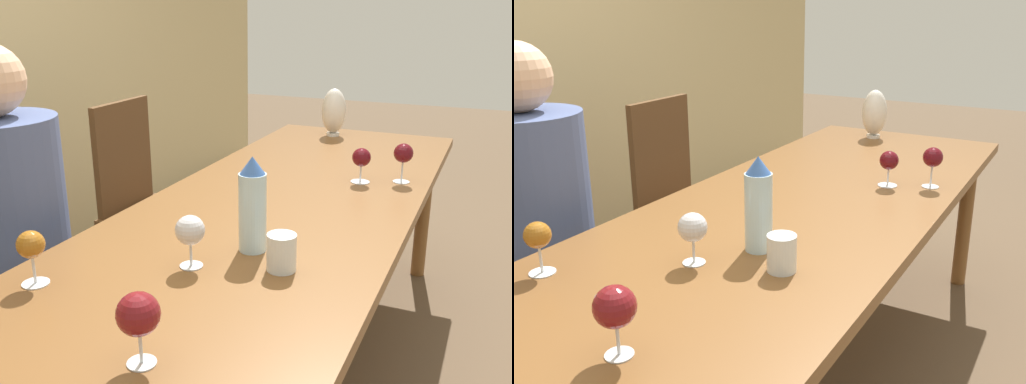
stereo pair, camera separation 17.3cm
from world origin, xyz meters
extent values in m
cube|color=brown|center=(0.00, 0.00, 0.71)|extent=(3.17, 0.89, 0.04)
cylinder|color=brown|center=(1.48, -0.34, 0.34)|extent=(0.07, 0.07, 0.69)
cylinder|color=brown|center=(1.48, 0.34, 0.34)|extent=(0.07, 0.07, 0.69)
cylinder|color=#ADCCD6|center=(-0.07, -0.07, 0.84)|extent=(0.08, 0.08, 0.22)
cone|color=#33599E|center=(-0.07, -0.07, 0.97)|extent=(0.07, 0.07, 0.05)
cylinder|color=silver|center=(-0.16, -0.19, 0.78)|extent=(0.08, 0.08, 0.10)
cylinder|color=silver|center=(1.40, 0.13, 0.74)|extent=(0.07, 0.07, 0.01)
ellipsoid|color=silver|center=(1.40, 0.13, 0.86)|extent=(0.12, 0.12, 0.23)
cylinder|color=silver|center=(0.66, -0.19, 0.73)|extent=(0.07, 0.07, 0.00)
cylinder|color=silver|center=(0.66, -0.19, 0.76)|extent=(0.01, 0.01, 0.06)
sphere|color=#510C14|center=(0.66, -0.19, 0.83)|extent=(0.07, 0.07, 0.07)
cylinder|color=silver|center=(-0.47, 0.33, 0.73)|extent=(0.07, 0.07, 0.00)
cylinder|color=silver|center=(-0.47, 0.33, 0.77)|extent=(0.01, 0.01, 0.07)
sphere|color=#995B19|center=(-0.47, 0.33, 0.83)|extent=(0.07, 0.07, 0.07)
cylinder|color=silver|center=(-0.23, 0.03, 0.73)|extent=(0.06, 0.06, 0.00)
cylinder|color=silver|center=(-0.23, 0.03, 0.76)|extent=(0.01, 0.01, 0.06)
sphere|color=silver|center=(-0.23, 0.03, 0.83)|extent=(0.08, 0.08, 0.08)
cylinder|color=silver|center=(0.73, -0.34, 0.73)|extent=(0.06, 0.06, 0.00)
cylinder|color=silver|center=(0.73, -0.34, 0.77)|extent=(0.01, 0.01, 0.08)
sphere|color=#510C14|center=(0.73, -0.34, 0.84)|extent=(0.07, 0.07, 0.07)
cylinder|color=silver|center=(-0.64, -0.10, 0.73)|extent=(0.06, 0.06, 0.00)
cylinder|color=silver|center=(-0.64, -0.10, 0.77)|extent=(0.01, 0.01, 0.07)
sphere|color=maroon|center=(-0.64, -0.10, 0.83)|extent=(0.08, 0.08, 0.08)
cube|color=brown|center=(-0.17, 0.73, 0.43)|extent=(0.44, 0.44, 0.04)
cylinder|color=brown|center=(0.02, 0.54, 0.21)|extent=(0.04, 0.04, 0.41)
cylinder|color=brown|center=(0.02, 0.92, 0.21)|extent=(0.04, 0.04, 0.41)
cube|color=brown|center=(0.71, 0.73, 0.43)|extent=(0.44, 0.44, 0.04)
cube|color=brown|center=(0.71, 0.93, 0.71)|extent=(0.40, 0.03, 0.50)
cylinder|color=brown|center=(0.52, 0.54, 0.21)|extent=(0.04, 0.04, 0.41)
cylinder|color=brown|center=(0.90, 0.54, 0.21)|extent=(0.04, 0.04, 0.41)
cylinder|color=brown|center=(0.52, 0.92, 0.21)|extent=(0.04, 0.04, 0.41)
cylinder|color=brown|center=(0.90, 0.92, 0.21)|extent=(0.04, 0.04, 0.41)
cube|color=#2D2D38|center=(-0.17, 0.67, 0.23)|extent=(0.28, 0.20, 0.45)
cylinder|color=#475684|center=(-0.17, 0.73, 0.75)|extent=(0.37, 0.37, 0.60)
sphere|color=#D6A884|center=(-0.17, 0.73, 1.16)|extent=(0.22, 0.22, 0.22)
camera|label=1|loc=(-1.39, -0.66, 1.37)|focal=40.00mm
camera|label=2|loc=(-1.31, -0.82, 1.37)|focal=40.00mm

